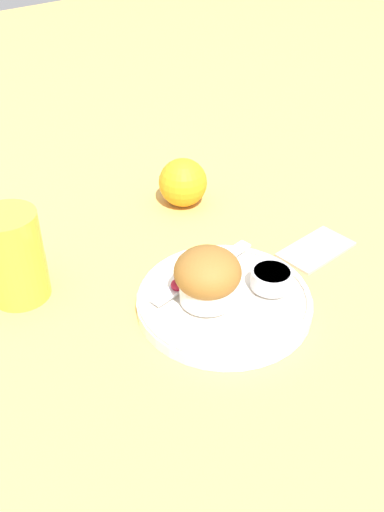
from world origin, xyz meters
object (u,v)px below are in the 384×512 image
object	(u,v)px
juice_glass	(14,256)
orange_fruit	(183,183)
muffin	(207,277)
butter_knife	(203,272)

from	to	relation	value
juice_glass	orange_fruit	bearing A→B (deg)	6.46
muffin	juice_glass	xyz separation A→B (m)	(-0.14, 0.17, 0.00)
muffin	orange_fruit	bearing A→B (deg)	55.45
butter_knife	juice_glass	xyz separation A→B (m)	(-0.17, 0.13, 0.03)
muffin	butter_knife	world-z (taller)	muffin
juice_glass	muffin	bearing A→B (deg)	-49.96
muffin	orange_fruit	distance (m)	0.24
orange_fruit	juice_glass	xyz separation A→B (m)	(-0.28, -0.03, 0.02)
butter_knife	juice_glass	distance (m)	0.22
orange_fruit	juice_glass	distance (m)	0.28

